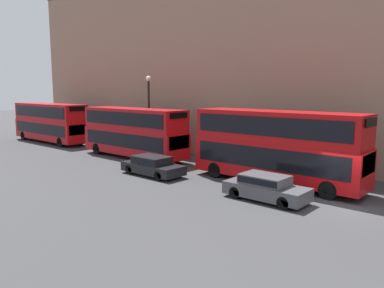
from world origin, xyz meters
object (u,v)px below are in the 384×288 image
object	(u,v)px
bus_leading	(276,144)
bus_second_in_queue	(134,131)
bus_third_in_queue	(50,121)
car_hatchback	(152,165)
car_dark_sedan	(266,187)

from	to	relation	value
bus_leading	bus_second_in_queue	size ratio (longest dim) A/B	1.01
bus_leading	bus_second_in_queue	distance (m)	13.29
bus_second_in_queue	bus_third_in_queue	xyz separation A→B (m)	(-0.00, 13.98, 0.02)
bus_second_in_queue	bus_third_in_queue	world-z (taller)	bus_third_in_queue
bus_third_in_queue	car_hatchback	world-z (taller)	bus_third_in_queue
bus_leading	car_hatchback	xyz separation A→B (m)	(-3.40, 7.31, -1.75)
bus_leading	car_dark_sedan	distance (m)	4.04
bus_third_in_queue	bus_second_in_queue	bearing A→B (deg)	-90.00
bus_second_in_queue	car_hatchback	distance (m)	7.06
car_hatchback	bus_leading	bearing A→B (deg)	-65.07
bus_leading	bus_third_in_queue	distance (m)	27.27
bus_leading	car_hatchback	distance (m)	8.25
car_dark_sedan	car_hatchback	distance (m)	8.65
bus_third_in_queue	car_dark_sedan	world-z (taller)	bus_third_in_queue
car_dark_sedan	bus_second_in_queue	bearing A→B (deg)	76.92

